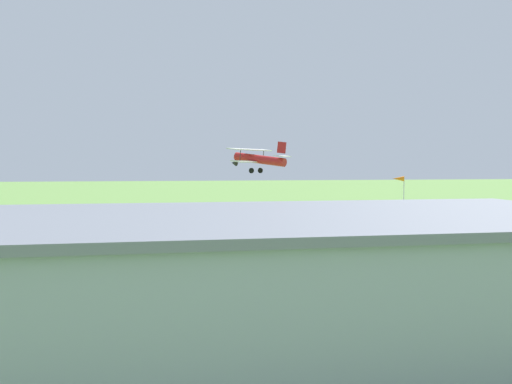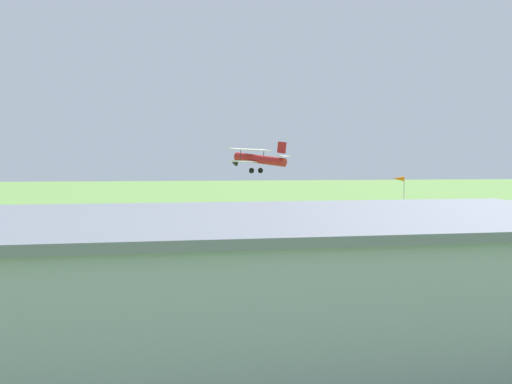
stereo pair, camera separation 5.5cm
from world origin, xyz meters
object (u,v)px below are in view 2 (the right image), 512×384
(hangar, at_px, (270,276))
(person_crossing_taxiway, at_px, (134,259))
(biplane, at_px, (258,158))
(person_watching_takeoff, at_px, (61,265))
(car_yellow, at_px, (1,273))
(windsock, at_px, (399,183))
(car_red, at_px, (411,255))

(hangar, xyz_separation_m, person_crossing_taxiway, (6.70, -17.20, -1.98))
(biplane, distance_m, person_watching_takeoff, 31.19)
(car_yellow, relative_size, windsock, 0.70)
(hangar, distance_m, car_yellow, 20.25)
(car_yellow, bearing_deg, person_crossing_taxiway, -156.18)
(person_watching_takeoff, bearing_deg, biplane, -127.41)
(hangar, xyz_separation_m, biplane, (-6.77, -39.92, 5.68))
(hangar, xyz_separation_m, car_yellow, (14.88, -13.59, -1.99))
(person_watching_takeoff, xyz_separation_m, windsock, (-33.81, -18.61, 4.90))
(person_watching_takeoff, relative_size, windsock, 0.24)
(person_crossing_taxiway, bearing_deg, car_red, 174.91)
(car_red, relative_size, windsock, 0.71)
(car_red, xyz_separation_m, person_crossing_taxiway, (20.98, -1.87, 0.01))
(person_watching_takeoff, bearing_deg, car_yellow, 35.22)
(hangar, relative_size, biplane, 4.26)
(hangar, bearing_deg, biplane, -99.62)
(person_watching_takeoff, bearing_deg, car_red, 178.72)
(biplane, bearing_deg, car_yellow, 50.57)
(person_crossing_taxiway, distance_m, windsock, 34.05)
(hangar, xyz_separation_m, person_watching_takeoff, (11.59, -15.91, -2.04))
(car_red, bearing_deg, biplane, -73.01)
(hangar, height_order, car_yellow, hangar)
(person_watching_takeoff, bearing_deg, windsock, -151.17)
(car_red, height_order, windsock, windsock)
(hangar, height_order, person_crossing_taxiway, hangar)
(car_yellow, relative_size, person_watching_takeoff, 2.88)
(person_crossing_taxiway, relative_size, person_watching_takeoff, 1.06)
(person_crossing_taxiway, relative_size, windsock, 0.26)
(person_crossing_taxiway, height_order, person_watching_takeoff, person_crossing_taxiway)
(car_yellow, distance_m, person_crossing_taxiway, 8.94)
(car_red, distance_m, windsock, 21.32)
(windsock, bearing_deg, person_crossing_taxiway, 30.92)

